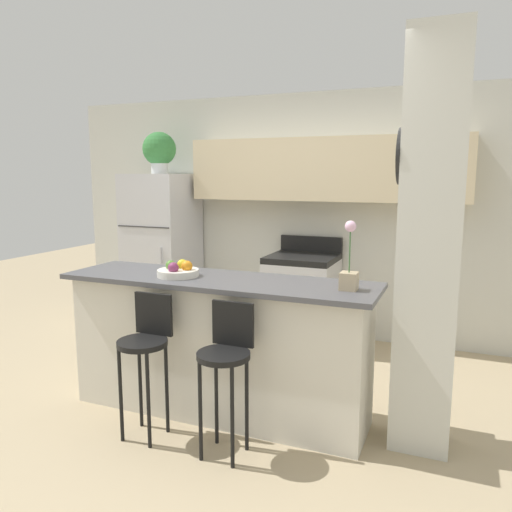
# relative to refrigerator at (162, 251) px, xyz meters

# --- Properties ---
(ground_plane) EXTENTS (14.00, 14.00, 0.00)m
(ground_plane) POSITION_rel_refrigerator_xyz_m (1.53, -1.66, -0.86)
(ground_plane) COLOR tan
(wall_back) EXTENTS (5.60, 0.38, 2.55)m
(wall_back) POSITION_rel_refrigerator_xyz_m (1.63, 0.33, 0.61)
(wall_back) COLOR silver
(wall_back) RESTS_ON ground_plane
(pillar_right) EXTENTS (0.38, 0.34, 2.55)m
(pillar_right) POSITION_rel_refrigerator_xyz_m (2.92, -1.56, 0.42)
(pillar_right) COLOR silver
(pillar_right) RESTS_ON ground_plane
(counter_bar) EXTENTS (2.25, 0.62, 1.00)m
(counter_bar) POSITION_rel_refrigerator_xyz_m (1.53, -1.66, -0.36)
(counter_bar) COLOR silver
(counter_bar) RESTS_ON ground_plane
(refrigerator) EXTENTS (0.67, 0.72, 1.72)m
(refrigerator) POSITION_rel_refrigerator_xyz_m (0.00, 0.00, 0.00)
(refrigerator) COLOR silver
(refrigerator) RESTS_ON ground_plane
(stove_range) EXTENTS (0.67, 0.65, 1.07)m
(stove_range) POSITION_rel_refrigerator_xyz_m (1.63, 0.04, -0.40)
(stove_range) COLOR silver
(stove_range) RESTS_ON ground_plane
(bar_stool_left) EXTENTS (0.32, 0.32, 0.94)m
(bar_stool_left) POSITION_rel_refrigerator_xyz_m (1.24, -2.12, -0.24)
(bar_stool_left) COLOR black
(bar_stool_left) RESTS_ON ground_plane
(bar_stool_right) EXTENTS (0.32, 0.32, 0.94)m
(bar_stool_right) POSITION_rel_refrigerator_xyz_m (1.82, -2.12, -0.24)
(bar_stool_right) COLOR black
(bar_stool_right) RESTS_ON ground_plane
(potted_plant_on_fridge) EXTENTS (0.36, 0.36, 0.45)m
(potted_plant_on_fridge) POSITION_rel_refrigerator_xyz_m (-0.00, 0.00, 1.11)
(potted_plant_on_fridge) COLOR silver
(potted_plant_on_fridge) RESTS_ON refrigerator
(orchid_vase) EXTENTS (0.11, 0.11, 0.44)m
(orchid_vase) POSITION_rel_refrigerator_xyz_m (2.46, -1.67, 0.27)
(orchid_vase) COLOR tan
(orchid_vase) RESTS_ON counter_bar
(fruit_bowl) EXTENTS (0.29, 0.29, 0.12)m
(fruit_bowl) POSITION_rel_refrigerator_xyz_m (1.25, -1.71, 0.17)
(fruit_bowl) COLOR silver
(fruit_bowl) RESTS_ON counter_bar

